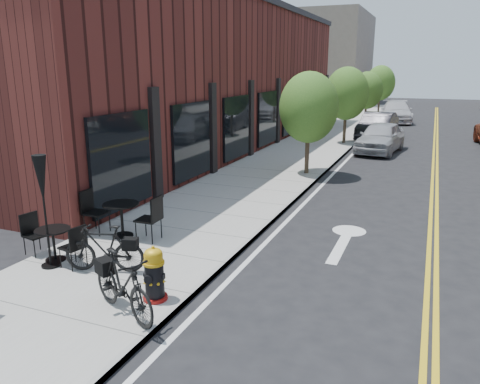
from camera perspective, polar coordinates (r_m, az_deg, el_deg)
The scene contains 17 objects.
ground at distance 9.90m, azimuth -1.75°, elevation -9.21°, with size 120.00×120.00×0.00m, color black.
sidewalk_near at distance 19.52m, azimuth 4.83°, elevation 3.11°, with size 4.00×70.00×0.12m, color #9E9B93.
building_near at distance 24.47m, azimuth -2.43°, elevation 13.66°, with size 5.00×28.00×7.00m, color #421915.
bg_building_left at distance 57.45m, azimuth 10.94°, elevation 15.66°, with size 8.00×14.00×10.00m, color #726656.
tree_near_a at distance 17.83m, azimuth 8.38°, elevation 10.15°, with size 2.20×2.20×3.81m.
tree_near_b at distance 25.64m, azimuth 12.86°, elevation 11.61°, with size 2.30×2.30×3.98m.
tree_near_c at distance 33.55m, azimuth 15.23°, elevation 11.86°, with size 2.10×2.10×3.67m.
tree_near_d at distance 41.48m, azimuth 16.73°, elevation 12.61°, with size 2.40×2.40×4.11m.
fire_hydrant at distance 8.34m, azimuth -10.41°, elevation -9.86°, with size 0.50×0.50×0.99m.
bicycle_left at distance 9.64m, azimuth -16.22°, elevation -6.64°, with size 0.45×1.61×0.97m, color black.
bicycle_right at distance 7.92m, azimuth -14.09°, elevation -10.92°, with size 0.51×1.79×1.08m, color black.
bistro_set_b at distance 10.54m, azimuth -21.78°, elevation -5.44°, with size 1.71×0.85×0.90m.
bistro_set_c at distance 11.49m, azimuth -14.24°, elevation -2.72°, with size 1.97×0.88×1.06m.
patio_umbrella at distance 9.92m, azimuth -22.97°, elevation 0.47°, with size 0.37×0.37×2.31m.
parked_car_a at distance 24.00m, azimuth 16.74°, elevation 6.41°, with size 1.75×4.36×1.49m, color #A8AAB0.
parked_car_b at distance 28.36m, azimuth 16.41°, elevation 7.72°, with size 1.63×4.67×1.54m, color black.
parked_car_c at distance 37.89m, azimuth 18.49°, elevation 9.26°, with size 2.19×5.38×1.56m, color silver.
Camera 1 is at (3.70, -8.24, 4.06)m, focal length 35.00 mm.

